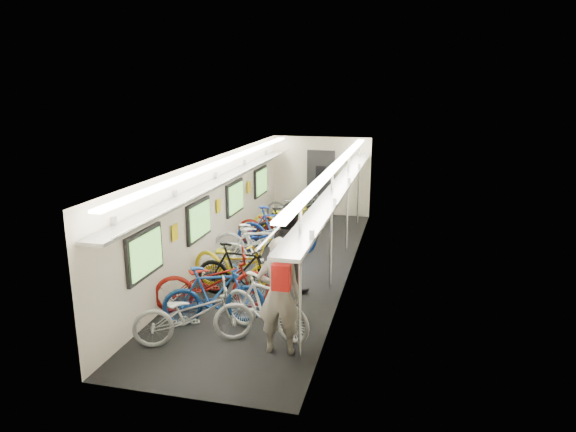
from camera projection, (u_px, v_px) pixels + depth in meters
The scene contains 18 objects.
train_car_shell at pixel (273, 187), 11.65m from camera, with size 10.00×10.00×10.00m.
bicycle_0 at pixel (193, 314), 7.88m from camera, with size 0.64×1.85×0.97m, color #A3A3A8.
bicycle_1 at pixel (214, 295), 8.52m from camera, with size 0.48×1.71×1.03m, color navy.
bicycle_2 at pixel (213, 282), 9.04m from camera, with size 0.72×2.06×1.08m, color maroon.
bicycle_3 at pixel (240, 271), 9.57m from camera, with size 0.50×1.78×1.07m, color black.
bicycle_4 at pixel (236, 265), 9.80m from camera, with size 0.74×2.13×1.12m, color gold.
bicycle_5 at pixel (258, 249), 10.76m from camera, with size 0.53×1.86×1.12m, color white.
bicycle_6 at pixel (259, 239), 11.54m from camera, with size 0.74×2.11×1.11m, color silver.
bicycle_7 at pixel (276, 230), 12.10m from camera, with size 0.54×1.93×1.16m, color navy.
bicycle_8 at pixel (273, 224), 13.02m from camera, with size 0.64×1.83×0.96m, color maroon.
bicycle_9 at pixel (287, 227), 12.71m from camera, with size 0.47×1.67×1.01m, color black.
bicycle_10 at pixel (287, 219), 13.55m from camera, with size 0.63×1.81×0.95m, color #F8F117.
bicycle_11 at pixel (266, 305), 8.16m from camera, with size 0.47×1.67×1.00m, color white.
bicycle_12 at pixel (297, 208), 14.67m from camera, with size 0.66×1.89×1.00m, color slate.
bicycle_14 at pixel (302, 210), 14.68m from camera, with size 0.58×1.67×0.88m, color slate.
passenger_near at pixel (279, 296), 7.52m from camera, with size 0.66×0.43×1.81m, color gray.
passenger_mid at pixel (289, 247), 9.89m from camera, with size 0.85×0.66×1.74m, color black.
backpack at pixel (281, 277), 7.21m from camera, with size 0.26×0.14×0.38m, color red.
Camera 1 is at (2.66, -10.34, 3.90)m, focal length 32.00 mm.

